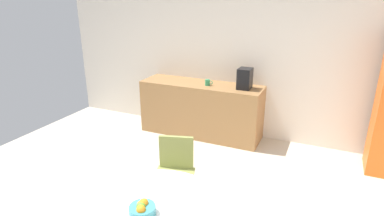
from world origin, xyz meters
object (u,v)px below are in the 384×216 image
object	(u,v)px
fruit_bowl	(142,209)
coffee_maker	(245,79)
mug_white	(208,82)
chair_olive	(175,166)

from	to	relation	value
fruit_bowl	coffee_maker	world-z (taller)	coffee_maker
fruit_bowl	mug_white	distance (m)	3.01
chair_olive	coffee_maker	size ratio (longest dim) A/B	2.59
chair_olive	fruit_bowl	bearing A→B (deg)	-75.98
fruit_bowl	coffee_maker	size ratio (longest dim) A/B	0.63
chair_olive	fruit_bowl	world-z (taller)	same
chair_olive	mug_white	world-z (taller)	mug_white
chair_olive	coffee_maker	world-z (taller)	coffee_maker
fruit_bowl	mug_white	size ratio (longest dim) A/B	1.55
fruit_bowl	mug_white	world-z (taller)	mug_white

